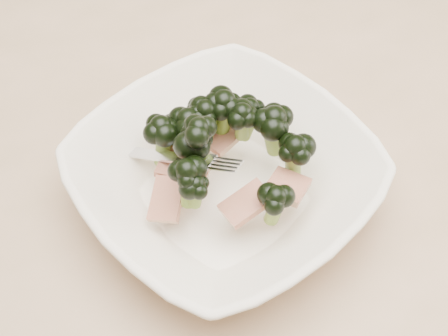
{
  "coord_description": "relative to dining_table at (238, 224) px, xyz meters",
  "views": [
    {
      "loc": [
        -0.16,
        -0.35,
        1.26
      ],
      "look_at": [
        -0.03,
        -0.02,
        0.8
      ],
      "focal_mm": 50.0,
      "sensor_mm": 36.0,
      "label": 1
    }
  ],
  "objects": [
    {
      "name": "dining_table",
      "position": [
        0.0,
        0.0,
        0.0
      ],
      "size": [
        1.2,
        0.8,
        0.75
      ],
      "color": "tan",
      "rests_on": "ground"
    },
    {
      "name": "broccoli_dish",
      "position": [
        -0.03,
        -0.02,
        0.14
      ],
      "size": [
        0.34,
        0.34,
        0.12
      ],
      "color": "#F2E4CD",
      "rests_on": "dining_table"
    }
  ]
}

